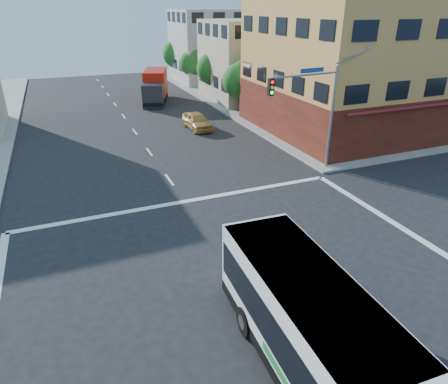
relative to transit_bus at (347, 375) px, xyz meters
name	(u,v)px	position (x,y,z in m)	size (l,w,h in m)	color
ground	(258,302)	(0.11, 5.22, -1.76)	(120.00, 120.00, 0.00)	black
sidewalk_ne	(367,86)	(35.11, 40.22, -1.68)	(50.00, 50.00, 0.15)	gray
corner_building_ne	(368,62)	(20.09, 23.70, 4.13)	(18.10, 15.44, 14.00)	#BD8D44
building_east_near	(258,60)	(17.09, 39.20, 2.75)	(12.06, 10.06, 9.00)	tan
building_east_far	(216,46)	(17.09, 53.19, 3.25)	(12.06, 10.06, 10.00)	#A5A5A0
signal_mast_ne	(313,100)	(9.19, 15.83, 3.22)	(7.91, 1.13, 8.07)	gray
street_tree_a	(241,78)	(12.01, 33.14, 1.83)	(3.60, 3.60, 5.53)	#382814
street_tree_b	(213,67)	(12.01, 41.14, 1.99)	(3.80, 3.80, 5.79)	#382814
street_tree_c	(193,61)	(12.01, 49.14, 1.70)	(3.40, 3.40, 5.29)	#382814
street_tree_d	(176,52)	(12.01, 57.14, 2.12)	(4.00, 4.00, 6.03)	#382814
transit_bus	(347,375)	(0.00, 0.00, 0.00)	(3.17, 12.25, 3.60)	black
box_truck	(155,87)	(4.89, 41.70, -0.03)	(4.69, 8.25, 3.57)	#242428
parked_car	(197,121)	(5.69, 28.93, -1.00)	(1.78, 4.43, 1.51)	#BD943F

